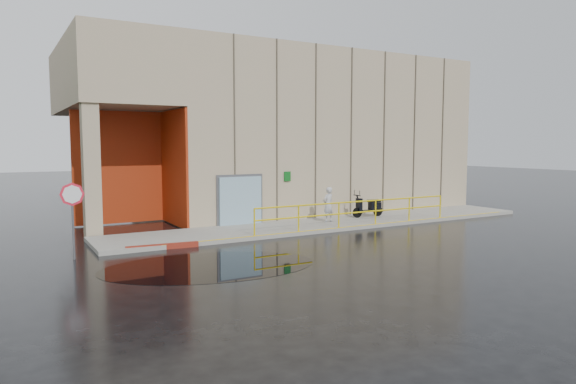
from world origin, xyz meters
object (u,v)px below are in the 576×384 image
object	(u,v)px
person	(328,205)
scooter	(368,201)
red_curb	(163,247)
stop_sign	(72,203)

from	to	relation	value
person	scooter	size ratio (longest dim) A/B	0.92
person	scooter	bearing A→B (deg)	173.99
scooter	red_curb	bearing A→B (deg)	-167.01
person	red_curb	distance (m)	7.88
stop_sign	person	bearing A→B (deg)	32.87
person	red_curb	bearing A→B (deg)	-4.07
red_curb	scooter	bearing A→B (deg)	10.46
person	red_curb	xyz separation A→B (m)	(-7.70, -1.49, -0.82)
person	scooter	xyz separation A→B (m)	(2.52, 0.40, -0.04)
scooter	stop_sign	distance (m)	13.18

